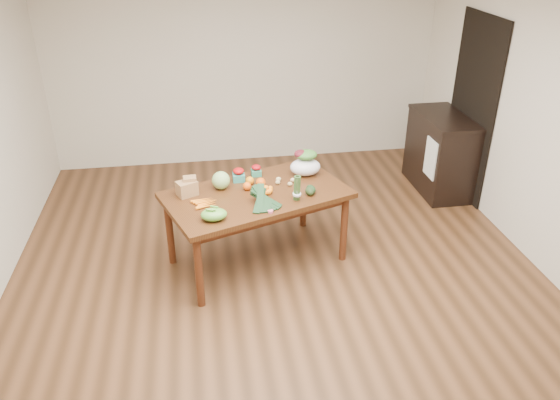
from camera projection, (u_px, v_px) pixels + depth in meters
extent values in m
plane|color=brown|center=(281.00, 287.00, 5.01)|extent=(6.00, 6.00, 0.00)
cube|color=beige|center=(244.00, 62.00, 7.00)|extent=(5.00, 0.02, 2.70)
cube|color=#4B2911|center=(257.00, 228.00, 5.22)|extent=(1.86, 1.42, 0.75)
cube|color=black|center=(472.00, 109.00, 6.26)|extent=(0.02, 1.00, 2.10)
cube|color=black|center=(440.00, 153.00, 6.58)|extent=(0.52, 1.02, 0.94)
cube|color=white|center=(430.00, 158.00, 6.24)|extent=(0.02, 0.28, 0.45)
sphere|color=#AACC76|center=(221.00, 180.00, 5.08)|extent=(0.17, 0.17, 0.17)
sphere|color=orange|center=(247.00, 186.00, 5.07)|extent=(0.08, 0.08, 0.08)
sphere|color=orange|center=(250.00, 181.00, 5.18)|extent=(0.08, 0.08, 0.08)
sphere|color=orange|center=(261.00, 182.00, 5.13)|extent=(0.09, 0.09, 0.09)
ellipsoid|color=#69B33C|center=(214.00, 214.00, 4.58)|extent=(0.22, 0.17, 0.10)
ellipsoid|color=tan|center=(278.00, 182.00, 5.19)|extent=(0.05, 0.04, 0.04)
ellipsoid|color=tan|center=(290.00, 184.00, 5.16)|extent=(0.05, 0.04, 0.04)
ellipsoid|color=#D7AF7C|center=(293.00, 180.00, 5.23)|extent=(0.05, 0.04, 0.04)
ellipsoid|color=#DDD07F|center=(278.00, 179.00, 5.24)|extent=(0.05, 0.05, 0.04)
ellipsoid|color=#DAB67D|center=(298.00, 181.00, 5.21)|extent=(0.04, 0.04, 0.04)
ellipsoid|color=black|center=(309.00, 191.00, 4.98)|extent=(0.10, 0.12, 0.07)
ellipsoid|color=black|center=(311.00, 189.00, 5.01)|extent=(0.11, 0.13, 0.08)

